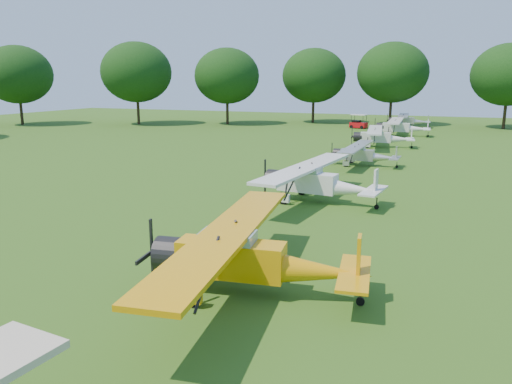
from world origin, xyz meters
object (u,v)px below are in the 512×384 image
(golf_cart, at_px, (358,124))
(aircraft_3, at_px, (316,180))
(aircraft_2, at_px, (247,255))
(aircraft_6, at_px, (400,126))
(aircraft_5, at_px, (380,136))
(aircraft_7, at_px, (407,120))
(aircraft_4, at_px, (363,153))

(golf_cart, bearing_deg, aircraft_3, -68.48)
(aircraft_2, bearing_deg, aircraft_6, 82.91)
(aircraft_2, relative_size, aircraft_5, 1.14)
(aircraft_5, bearing_deg, aircraft_2, -95.60)
(aircraft_5, relative_size, aircraft_7, 1.04)
(aircraft_3, xyz_separation_m, aircraft_5, (0.05, 26.49, -0.13))
(aircraft_3, bearing_deg, aircraft_5, 96.02)
(aircraft_4, bearing_deg, aircraft_2, -86.88)
(aircraft_2, height_order, aircraft_7, aircraft_2)
(aircraft_3, distance_m, aircraft_4, 13.84)
(aircraft_3, xyz_separation_m, golf_cart, (-5.98, 46.99, -0.66))
(aircraft_5, xyz_separation_m, aircraft_6, (0.83, 12.06, 0.07))
(aircraft_6, xyz_separation_m, aircraft_7, (-0.27, 12.63, -0.11))
(aircraft_2, relative_size, aircraft_7, 1.19)
(aircraft_4, relative_size, aircraft_6, 0.82)
(aircraft_5, bearing_deg, golf_cart, 99.14)
(aircraft_5, relative_size, aircraft_6, 0.95)
(aircraft_3, bearing_deg, golf_cart, 103.39)
(aircraft_5, bearing_deg, aircraft_7, 81.44)
(aircraft_2, xyz_separation_m, aircraft_4, (-0.87, 27.20, -0.33))
(aircraft_2, bearing_deg, aircraft_4, 84.39)
(aircraft_2, xyz_separation_m, aircraft_7, (-0.59, 64.54, -0.21))
(aircraft_7, relative_size, golf_cart, 3.83)
(aircraft_2, distance_m, golf_cart, 60.79)
(aircraft_4, bearing_deg, aircraft_3, -90.07)
(aircraft_6, bearing_deg, aircraft_5, -96.70)
(aircraft_3, relative_size, aircraft_6, 1.05)
(aircraft_3, height_order, aircraft_7, aircraft_3)
(aircraft_2, distance_m, aircraft_6, 51.92)
(aircraft_2, distance_m, aircraft_5, 39.87)
(aircraft_4, relative_size, aircraft_5, 0.86)
(aircraft_5, xyz_separation_m, golf_cart, (-6.03, 20.50, -0.53))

